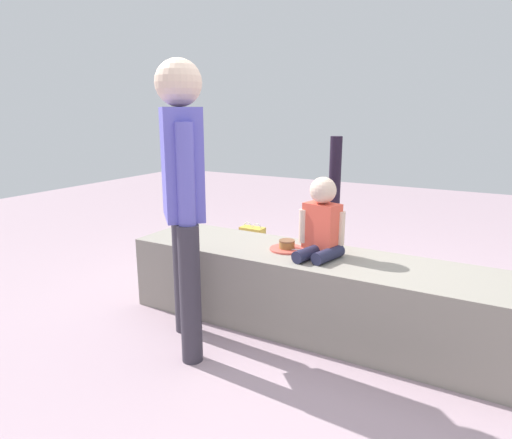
{
  "coord_description": "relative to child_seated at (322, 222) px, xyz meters",
  "views": [
    {
      "loc": [
        0.98,
        -2.45,
        1.35
      ],
      "look_at": [
        -0.26,
        -0.26,
        0.74
      ],
      "focal_mm": 31.07,
      "sensor_mm": 36.0,
      "label": 1
    }
  ],
  "objects": [
    {
      "name": "adult_standing",
      "position": [
        -0.6,
        -0.57,
        0.27
      ],
      "size": [
        0.37,
        0.37,
        1.62
      ],
      "color": "#36323D",
      "rests_on": "ground_plane"
    },
    {
      "name": "cake_box_white",
      "position": [
        0.49,
        1.02,
        -0.63
      ],
      "size": [
        0.32,
        0.31,
        0.14
      ],
      "primitive_type": "cube",
      "rotation": [
        0.0,
        0.0,
        -0.02
      ],
      "color": "white",
      "rests_on": "ground_plane"
    },
    {
      "name": "water_bottle_far_side",
      "position": [
        -0.77,
        0.44,
        -0.59
      ],
      "size": [
        0.07,
        0.07,
        0.23
      ],
      "color": "silver",
      "rests_on": "ground_plane"
    },
    {
      "name": "ground_plane",
      "position": [
        -0.04,
        -0.01,
        -0.7
      ],
      "size": [
        12.0,
        12.0,
        0.0
      ],
      "primitive_type": "plane",
      "color": "#AA8F9A"
    },
    {
      "name": "water_bottle_near_gift",
      "position": [
        -0.66,
        0.99,
        -0.62
      ],
      "size": [
        0.07,
        0.07,
        0.18
      ],
      "color": "silver",
      "rests_on": "ground_plane"
    },
    {
      "name": "cake_plate",
      "position": [
        -0.23,
        -0.0,
        -0.19
      ],
      "size": [
        0.22,
        0.22,
        0.07
      ],
      "color": "#E0594C",
      "rests_on": "concrete_ledge"
    },
    {
      "name": "party_cup_red",
      "position": [
        -1.04,
        1.23,
        -0.64
      ],
      "size": [
        0.07,
        0.07,
        0.12
      ],
      "primitive_type": "cylinder",
      "color": "red",
      "rests_on": "ground_plane"
    },
    {
      "name": "handbag_brown_canvas",
      "position": [
        0.88,
        0.64,
        -0.59
      ],
      "size": [
        0.3,
        0.11,
        0.31
      ],
      "color": "brown",
      "rests_on": "ground_plane"
    },
    {
      "name": "child_seated",
      "position": [
        0.0,
        0.0,
        0.0
      ],
      "size": [
        0.29,
        0.34,
        0.48
      ],
      "color": "#232540",
      "rests_on": "concrete_ledge"
    },
    {
      "name": "concrete_ledge",
      "position": [
        -0.04,
        -0.01,
        -0.46
      ],
      "size": [
        2.42,
        0.57,
        0.49
      ],
      "primitive_type": "cube",
      "color": "gray",
      "rests_on": "ground_plane"
    },
    {
      "name": "railing_post",
      "position": [
        -0.43,
        1.43,
        -0.27
      ],
      "size": [
        0.36,
        0.36,
        1.14
      ],
      "color": "black",
      "rests_on": "ground_plane"
    },
    {
      "name": "gift_bag",
      "position": [
        -1.04,
        0.97,
        -0.54
      ],
      "size": [
        0.22,
        0.12,
        0.36
      ],
      "color": "gold",
      "rests_on": "ground_plane"
    },
    {
      "name": "handbag_black_leather",
      "position": [
        0.47,
        0.61,
        -0.59
      ],
      "size": [
        0.32,
        0.11,
        0.32
      ],
      "color": "black",
      "rests_on": "ground_plane"
    }
  ]
}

